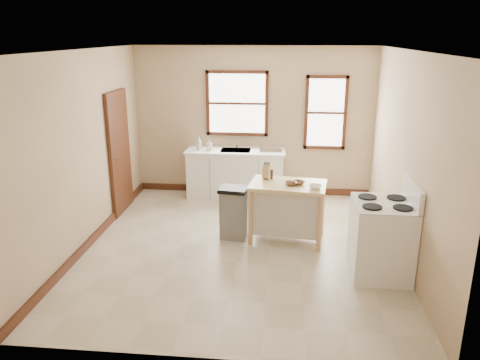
# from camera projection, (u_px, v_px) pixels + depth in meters

# --- Properties ---
(floor) EXTENTS (5.00, 5.00, 0.00)m
(floor) POSITION_uv_depth(u_px,v_px,m) (240.00, 247.00, 6.90)
(floor) COLOR beige
(floor) RESTS_ON ground
(ceiling) EXTENTS (5.00, 5.00, 0.00)m
(ceiling) POSITION_uv_depth(u_px,v_px,m) (240.00, 50.00, 6.06)
(ceiling) COLOR white
(ceiling) RESTS_ON ground
(wall_back) EXTENTS (4.50, 0.04, 2.80)m
(wall_back) POSITION_uv_depth(u_px,v_px,m) (253.00, 122.00, 8.85)
(wall_back) COLOR #9E8768
(wall_back) RESTS_ON ground
(wall_left) EXTENTS (0.04, 5.00, 2.80)m
(wall_left) POSITION_uv_depth(u_px,v_px,m) (84.00, 151.00, 6.69)
(wall_left) COLOR #9E8768
(wall_left) RESTS_ON ground
(wall_right) EXTENTS (0.04, 5.00, 2.80)m
(wall_right) POSITION_uv_depth(u_px,v_px,m) (407.00, 159.00, 6.27)
(wall_right) COLOR #9E8768
(wall_right) RESTS_ON ground
(window_main) EXTENTS (1.17, 0.06, 1.22)m
(window_main) POSITION_uv_depth(u_px,v_px,m) (237.00, 103.00, 8.75)
(window_main) COLOR #391B0F
(window_main) RESTS_ON wall_back
(window_side) EXTENTS (0.77, 0.06, 1.37)m
(window_side) POSITION_uv_depth(u_px,v_px,m) (326.00, 113.00, 8.65)
(window_side) COLOR #391B0F
(window_side) RESTS_ON wall_back
(door_left) EXTENTS (0.06, 0.90, 2.10)m
(door_left) POSITION_uv_depth(u_px,v_px,m) (120.00, 153.00, 8.02)
(door_left) COLOR #391B0F
(door_left) RESTS_ON ground
(baseboard_back) EXTENTS (4.50, 0.04, 0.12)m
(baseboard_back) POSITION_uv_depth(u_px,v_px,m) (252.00, 190.00, 9.22)
(baseboard_back) COLOR #391B0F
(baseboard_back) RESTS_ON ground
(baseboard_left) EXTENTS (0.04, 5.00, 0.12)m
(baseboard_left) POSITION_uv_depth(u_px,v_px,m) (95.00, 237.00, 7.09)
(baseboard_left) COLOR #391B0F
(baseboard_left) RESTS_ON ground
(sink_counter) EXTENTS (1.86, 0.62, 0.92)m
(sink_counter) POSITION_uv_depth(u_px,v_px,m) (236.00, 174.00, 8.88)
(sink_counter) COLOR white
(sink_counter) RESTS_ON ground
(faucet) EXTENTS (0.03, 0.03, 0.22)m
(faucet) POSITION_uv_depth(u_px,v_px,m) (237.00, 142.00, 8.88)
(faucet) COLOR silver
(faucet) RESTS_ON sink_counter
(soap_bottle_a) EXTENTS (0.11, 0.11, 0.25)m
(soap_bottle_a) POSITION_uv_depth(u_px,v_px,m) (199.00, 143.00, 8.72)
(soap_bottle_a) COLOR #B2B2B2
(soap_bottle_a) RESTS_ON sink_counter
(soap_bottle_b) EXTENTS (0.09, 0.10, 0.19)m
(soap_bottle_b) POSITION_uv_depth(u_px,v_px,m) (209.00, 145.00, 8.70)
(soap_bottle_b) COLOR #B2B2B2
(soap_bottle_b) RESTS_ON sink_counter
(dish_rack) EXTENTS (0.52, 0.46, 0.11)m
(dish_rack) POSITION_uv_depth(u_px,v_px,m) (271.00, 148.00, 8.66)
(dish_rack) COLOR silver
(dish_rack) RESTS_ON sink_counter
(kitchen_island) EXTENTS (1.18, 0.83, 0.90)m
(kitchen_island) POSITION_uv_depth(u_px,v_px,m) (287.00, 212.00, 7.00)
(kitchen_island) COLOR #EED48C
(kitchen_island) RESTS_ON ground
(knife_block) EXTENTS (0.12, 0.12, 0.20)m
(knife_block) POSITION_uv_depth(u_px,v_px,m) (266.00, 172.00, 7.07)
(knife_block) COLOR tan
(knife_block) RESTS_ON kitchen_island
(pepper_grinder) EXTENTS (0.05, 0.05, 0.15)m
(pepper_grinder) POSITION_uv_depth(u_px,v_px,m) (272.00, 174.00, 7.05)
(pepper_grinder) COLOR #462613
(pepper_grinder) RESTS_ON kitchen_island
(bowl_a) EXTENTS (0.18, 0.18, 0.04)m
(bowl_a) POSITION_uv_depth(u_px,v_px,m) (291.00, 184.00, 6.79)
(bowl_a) COLOR brown
(bowl_a) RESTS_ON kitchen_island
(bowl_b) EXTENTS (0.25, 0.25, 0.04)m
(bowl_b) POSITION_uv_depth(u_px,v_px,m) (299.00, 183.00, 6.83)
(bowl_b) COLOR brown
(bowl_b) RESTS_ON kitchen_island
(bowl_c) EXTENTS (0.24, 0.24, 0.06)m
(bowl_c) POSITION_uv_depth(u_px,v_px,m) (315.00, 187.00, 6.63)
(bowl_c) COLOR white
(bowl_c) RESTS_ON kitchen_island
(trash_bin) EXTENTS (0.45, 0.40, 0.81)m
(trash_bin) POSITION_uv_depth(u_px,v_px,m) (234.00, 213.00, 7.10)
(trash_bin) COLOR slate
(trash_bin) RESTS_ON ground
(gas_stove) EXTENTS (0.79, 0.80, 1.25)m
(gas_stove) POSITION_uv_depth(u_px,v_px,m) (382.00, 229.00, 5.95)
(gas_stove) COLOR white
(gas_stove) RESTS_ON ground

